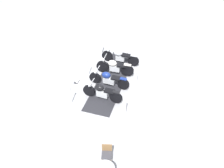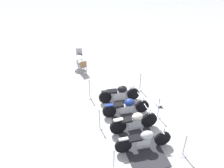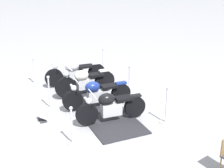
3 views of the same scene
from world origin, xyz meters
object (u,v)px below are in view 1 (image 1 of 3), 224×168
at_px(stanchion_left_front, 145,56).
at_px(info_placard, 77,81).
at_px(stanchion_left_mid, 137,80).
at_px(motorcycle_navy, 108,79).
at_px(cafe_chair_near_table, 107,153).
at_px(motorcycle_black, 102,92).
at_px(stanchion_left_rear, 126,110).
at_px(stanchion_right_mid, 88,70).
at_px(stanchion_right_front, 102,49).
at_px(motorcycle_cream, 114,67).
at_px(stanchion_right_rear, 71,97).
at_px(motorcycle_chrome, 120,56).

relative_size(stanchion_left_front, info_placard, 2.57).
height_order(stanchion_left_mid, stanchion_left_front, stanchion_left_front).
distance_m(motorcycle_navy, cafe_chair_near_table, 4.60).
xyz_separation_m(motorcycle_black, stanchion_left_mid, (-1.96, -0.90, -0.17)).
height_order(motorcycle_navy, motorcycle_black, same).
relative_size(stanchion_left_rear, stanchion_right_mid, 1.04).
height_order(motorcycle_black, stanchion_right_mid, stanchion_right_mid).
xyz_separation_m(stanchion_right_front, cafe_chair_near_table, (0.50, 7.73, 0.20)).
bearing_deg(motorcycle_cream, cafe_chair_near_table, 101.70).
xyz_separation_m(motorcycle_cream, stanchion_right_rear, (2.42, 2.05, -0.15)).
bearing_deg(motorcycle_chrome, stanchion_right_front, -25.19).
relative_size(motorcycle_cream, stanchion_right_front, 1.98).
height_order(stanchion_right_rear, stanchion_left_rear, stanchion_left_rear).
bearing_deg(info_placard, stanchion_right_rear, -165.10).
bearing_deg(stanchion_right_mid, stanchion_left_mid, 155.80).
bearing_deg(stanchion_right_mid, info_placard, 36.59).
bearing_deg(stanchion_left_front, stanchion_right_mid, 15.59).
relative_size(motorcycle_cream, stanchion_right_rear, 1.96).
height_order(stanchion_left_mid, stanchion_right_rear, stanchion_left_mid).
bearing_deg(stanchion_right_mid, stanchion_left_rear, 116.01).
xyz_separation_m(motorcycle_cream, stanchion_right_mid, (1.47, -0.06, -0.18)).
height_order(motorcycle_chrome, motorcycle_black, motorcycle_chrome).
bearing_deg(stanchion_right_mid, stanchion_right_front, -114.20).
bearing_deg(stanchion_left_mid, motorcycle_navy, -3.40).
bearing_deg(motorcycle_cream, stanchion_left_front, -130.81).
height_order(motorcycle_cream, motorcycle_black, motorcycle_cream).
bearing_deg(motorcycle_black, stanchion_left_rear, 157.40).
bearing_deg(stanchion_left_rear, motorcycle_black, -50.15).
xyz_separation_m(motorcycle_cream, stanchion_left_front, (-2.03, -1.04, -0.18)).
bearing_deg(motorcycle_cream, stanchion_right_rear, 62.38).
relative_size(stanchion_left_mid, stanchion_right_rear, 1.01).
xyz_separation_m(stanchion_left_front, stanchion_right_mid, (3.49, 0.97, 0.00)).
bearing_deg(stanchion_left_rear, info_placard, -50.34).
xyz_separation_m(motorcycle_black, stanchion_right_rear, (1.53, 0.07, -0.12)).
bearing_deg(stanchion_right_front, stanchion_left_front, 155.80).
relative_size(motorcycle_chrome, cafe_chair_near_table, 2.41).
bearing_deg(info_placard, stanchion_right_front, -7.76).
relative_size(motorcycle_black, cafe_chair_near_table, 2.19).
bearing_deg(motorcycle_cream, stanchion_left_rear, 114.27).
bearing_deg(motorcycle_navy, stanchion_left_front, -114.15).
distance_m(stanchion_right_front, info_placard, 3.11).
relative_size(stanchion_left_mid, stanchion_left_rear, 0.94).
relative_size(motorcycle_chrome, stanchion_left_front, 1.95).
bearing_deg(motorcycle_black, stanchion_right_front, -67.60).
bearing_deg(motorcycle_navy, motorcycle_chrome, -87.50).
height_order(motorcycle_navy, cafe_chair_near_table, motorcycle_navy).
height_order(motorcycle_black, stanchion_left_rear, stanchion_left_rear).
bearing_deg(cafe_chair_near_table, motorcycle_cream, 179.10).
relative_size(motorcycle_black, info_placard, 4.55).
relative_size(stanchion_left_mid, stanchion_right_mid, 0.97).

